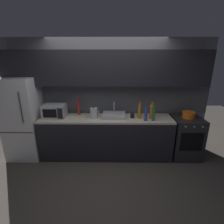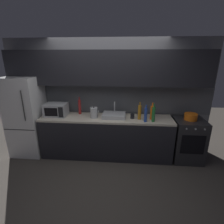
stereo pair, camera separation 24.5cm
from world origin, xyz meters
TOP-DOWN VIEW (x-y plane):
  - ground_plane at (0.00, 0.00)m, footprint 10.00×10.00m
  - back_wall at (0.00, 1.20)m, footprint 4.51×0.44m
  - counter_run at (0.00, 0.90)m, footprint 2.77×0.60m
  - refrigerator at (-1.77, 0.90)m, footprint 0.68×0.69m
  - oven_range at (1.73, 0.90)m, footprint 0.60×0.62m
  - microwave at (-1.09, 0.92)m, footprint 0.46×0.35m
  - sink_basin at (0.17, 0.93)m, footprint 0.48×0.38m
  - kettle at (-0.25, 0.86)m, footprint 0.18×0.15m
  - wine_bottle_orange at (0.94, 0.87)m, footprint 0.08×0.08m
  - wine_bottle_red at (-0.61, 1.08)m, footprint 0.06×0.06m
  - wine_bottle_amber at (0.69, 0.85)m, footprint 0.07×0.07m
  - wine_bottle_blue at (0.80, 0.72)m, footprint 0.06×0.06m
  - wine_bottle_green at (0.95, 0.74)m, footprint 0.06×0.06m
  - mug_dark at (0.55, 0.88)m, footprint 0.08×0.08m
  - cooking_pot at (1.72, 0.90)m, footprint 0.26×0.26m

SIDE VIEW (x-z plane):
  - ground_plane at x=0.00m, z-range 0.00..0.00m
  - counter_run at x=0.00m, z-range 0.00..0.90m
  - oven_range at x=1.73m, z-range 0.00..0.90m
  - refrigerator at x=-1.77m, z-range 0.00..1.73m
  - sink_basin at x=0.17m, z-range 0.79..1.09m
  - mug_dark at x=0.55m, z-range 0.90..0.99m
  - cooking_pot at x=1.72m, z-range 0.90..1.03m
  - kettle at x=-0.25m, z-range 0.89..1.13m
  - microwave at x=-1.09m, z-range 0.90..1.17m
  - wine_bottle_blue at x=0.80m, z-range 0.87..1.22m
  - wine_bottle_orange at x=0.94m, z-range 0.87..1.22m
  - wine_bottle_amber at x=0.69m, z-range 0.87..1.23m
  - wine_bottle_green at x=0.95m, z-range 0.87..1.23m
  - wine_bottle_red at x=-0.61m, z-range 0.87..1.26m
  - back_wall at x=0.00m, z-range 0.30..2.80m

